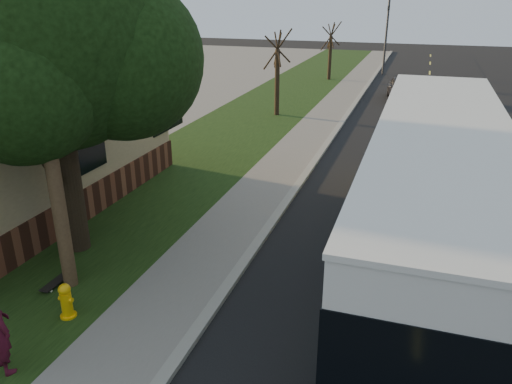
# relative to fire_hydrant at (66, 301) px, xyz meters

# --- Properties ---
(ground) EXTENTS (120.00, 120.00, 0.00)m
(ground) POSITION_rel_fire_hydrant_xyz_m (2.60, 0.00, -0.43)
(ground) COLOR black
(ground) RESTS_ON ground
(road) EXTENTS (8.00, 80.00, 0.01)m
(road) POSITION_rel_fire_hydrant_xyz_m (6.60, 10.00, -0.43)
(road) COLOR black
(road) RESTS_ON ground
(curb) EXTENTS (0.25, 80.00, 0.12)m
(curb) POSITION_rel_fire_hydrant_xyz_m (2.60, 10.00, -0.37)
(curb) COLOR gray
(curb) RESTS_ON ground
(sidewalk) EXTENTS (2.00, 80.00, 0.08)m
(sidewalk) POSITION_rel_fire_hydrant_xyz_m (1.60, 10.00, -0.39)
(sidewalk) COLOR slate
(sidewalk) RESTS_ON ground
(grass_verge) EXTENTS (5.00, 80.00, 0.07)m
(grass_verge) POSITION_rel_fire_hydrant_xyz_m (-1.90, 10.00, -0.40)
(grass_verge) COLOR black
(grass_verge) RESTS_ON ground
(fire_hydrant) EXTENTS (0.32, 0.32, 0.74)m
(fire_hydrant) POSITION_rel_fire_hydrant_xyz_m (0.00, 0.00, 0.00)
(fire_hydrant) COLOR yellow
(fire_hydrant) RESTS_ON grass_verge
(utility_pole) EXTENTS (2.86, 3.21, 9.07)m
(utility_pole) POSITION_rel_fire_hydrant_xyz_m (-0.71, 0.99, 4.20)
(utility_pole) COLOR #473321
(utility_pole) RESTS_ON ground
(leafy_tree) EXTENTS (6.30, 6.00, 7.80)m
(leafy_tree) POSITION_rel_fire_hydrant_xyz_m (-1.57, 2.65, 4.73)
(leafy_tree) COLOR black
(leafy_tree) RESTS_ON grass_verge
(bare_tree_near) EXTENTS (1.38, 1.21, 4.31)m
(bare_tree_near) POSITION_rel_fire_hydrant_xyz_m (-0.90, 18.00, 1.72)
(bare_tree_near) COLOR black
(bare_tree_near) RESTS_ON grass_verge
(bare_tree_far) EXTENTS (1.38, 1.21, 4.03)m
(bare_tree_far) POSITION_rel_fire_hydrant_xyz_m (-0.40, 30.00, 1.57)
(bare_tree_far) COLOR black
(bare_tree_far) RESTS_ON grass_verge
(traffic_signal) EXTENTS (0.18, 0.22, 5.50)m
(traffic_signal) POSITION_rel_fire_hydrant_xyz_m (3.10, 34.00, 2.73)
(traffic_signal) COLOR #2D2D30
(traffic_signal) RESTS_ON ground
(transit_bus) EXTENTS (2.97, 12.88, 3.48)m
(transit_bus) POSITION_rel_fire_hydrant_xyz_m (6.69, 4.39, 1.42)
(transit_bus) COLOR silver
(transit_bus) RESTS_ON ground
(skateboard_main) EXTENTS (0.23, 0.92, 0.09)m
(skateboard_main) POSITION_rel_fire_hydrant_xyz_m (-0.99, 0.92, -0.30)
(skateboard_main) COLOR black
(skateboard_main) RESTS_ON grass_verge
(dumpster) EXTENTS (1.58, 1.31, 1.30)m
(dumpster) POSITION_rel_fire_hydrant_xyz_m (-6.56, 6.46, 0.26)
(dumpster) COLOR black
(dumpster) RESTS_ON building_lot
(distant_car) EXTENTS (2.13, 4.21, 1.38)m
(distant_car) POSITION_rel_fire_hydrant_xyz_m (5.07, 24.12, 0.25)
(distant_car) COLOR black
(distant_car) RESTS_ON ground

